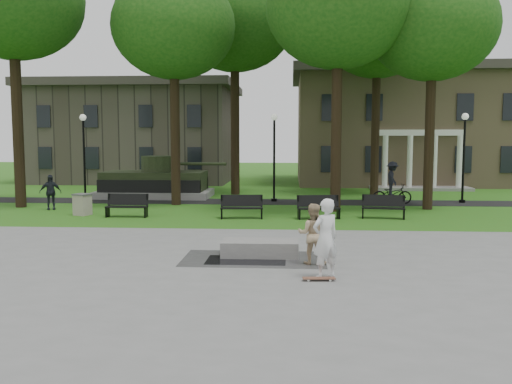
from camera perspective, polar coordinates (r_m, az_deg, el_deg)
ground at (r=17.31m, az=-1.09°, el=-5.66°), size 120.00×120.00×0.00m
plaza at (r=12.47m, az=-3.07°, el=-10.10°), size 22.00×16.00×0.02m
footpath at (r=29.15m, az=0.91°, el=-1.04°), size 44.00×2.60×0.01m
building_right at (r=43.77m, az=15.15°, el=6.68°), size 17.00×12.00×8.60m
building_left at (r=45.17m, az=-12.28°, el=5.76°), size 15.00×10.00×7.20m
tree_0 at (r=29.94m, az=-24.27°, el=17.96°), size 6.80×6.80×12.97m
tree_1 at (r=28.60m, az=-8.67°, el=16.78°), size 6.20×6.20×11.63m
tree_2 at (r=26.18m, az=8.63°, el=18.65°), size 6.60×6.60×12.16m
tree_3 at (r=27.71m, az=18.13°, el=16.19°), size 6.00×6.00×11.19m
tree_4 at (r=33.83m, az=-2.26°, el=17.57°), size 7.20×7.20×13.50m
tree_5 at (r=34.38m, az=12.66°, el=16.02°), size 6.40×6.40×12.44m
lamp_left at (r=31.39m, az=-17.66°, el=4.27°), size 0.36×0.36×4.73m
lamp_mid at (r=29.24m, az=1.93°, el=4.45°), size 0.36×0.36×4.73m
lamp_right at (r=30.59m, az=21.05°, el=4.14°), size 0.36×0.36×4.73m
tank_monument at (r=32.01m, az=-10.53°, el=0.99°), size 7.45×3.40×2.40m
puddle at (r=15.17m, az=-1.05°, el=-7.20°), size 2.20×1.20×0.00m
concrete_block at (r=15.69m, az=0.42°, el=-5.93°), size 2.21×1.03×0.45m
skateboard at (r=13.13m, az=6.64°, el=-9.11°), size 0.79×0.26×0.07m
skateboarder at (r=13.21m, az=7.32°, el=-4.88°), size 0.85×0.77×1.94m
friend_watching at (r=14.67m, az=5.95°, el=-4.40°), size 0.85×0.69×1.64m
pedestrian_walker at (r=27.69m, az=-20.84°, el=-0.02°), size 1.07×0.78×1.68m
cyclist at (r=29.04m, az=14.14°, el=0.55°), size 2.05×1.17×2.22m
park_bench_0 at (r=24.20m, az=-13.40°, el=-1.33°), size 1.80×0.52×1.00m
park_bench_1 at (r=23.12m, az=-1.50°, el=-1.50°), size 1.83×0.68×1.00m
park_bench_2 at (r=23.15m, az=6.61°, el=-1.52°), size 1.85×0.80×1.00m
park_bench_3 at (r=23.72m, az=13.22°, el=-1.46°), size 1.85×0.77×1.00m
trash_bin at (r=25.27m, az=-17.81°, el=-1.24°), size 0.85×0.85×0.96m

